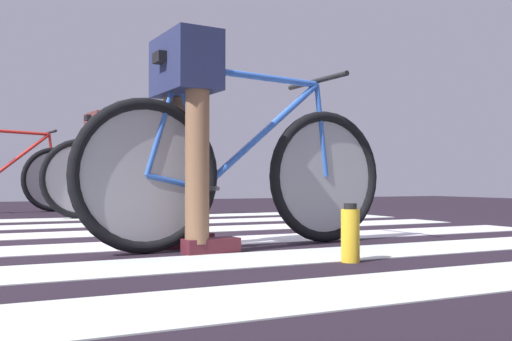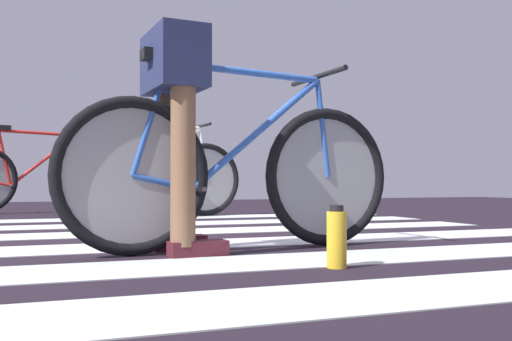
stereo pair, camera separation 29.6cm
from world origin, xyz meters
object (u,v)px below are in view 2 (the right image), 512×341
object	(u,v)px
bicycle_3_of_3	(33,177)
water_bottle	(337,238)
bicycle_2_of_3	(155,176)
cyclist_1_of_3	(175,110)
cyclist_2_of_3	(122,150)
bicycle_1_of_3	(237,171)

from	to	relation	value
bicycle_3_of_3	water_bottle	xyz separation A→B (m)	(1.16, -4.67, -0.27)
bicycle_3_of_3	water_bottle	size ratio (longest dim) A/B	7.17
bicycle_2_of_3	water_bottle	world-z (taller)	bicycle_2_of_3
cyclist_1_of_3	bicycle_2_of_3	bearing A→B (deg)	76.91
bicycle_2_of_3	cyclist_2_of_3	xyz separation A→B (m)	(-0.31, -0.04, 0.24)
cyclist_1_of_3	water_bottle	size ratio (longest dim) A/B	4.27
bicycle_1_of_3	bicycle_3_of_3	xyz separation A→B (m)	(-0.98, 4.00, 0.00)
bicycle_2_of_3	cyclist_2_of_3	bearing A→B (deg)	-180.00
cyclist_2_of_3	water_bottle	xyz separation A→B (m)	(0.39, -3.36, -0.51)
bicycle_2_of_3	bicycle_3_of_3	bearing A→B (deg)	123.43
bicycle_2_of_3	cyclist_2_of_3	distance (m)	0.39
cyclist_2_of_3	bicycle_3_of_3	xyz separation A→B (m)	(-0.77, 1.31, -0.24)
bicycle_1_of_3	water_bottle	distance (m)	0.74
bicycle_3_of_3	cyclist_2_of_3	bearing A→B (deg)	-68.49
bicycle_1_of_3	water_bottle	size ratio (longest dim) A/B	7.21
bicycle_2_of_3	water_bottle	size ratio (longest dim) A/B	7.19
bicycle_1_of_3	bicycle_2_of_3	bearing A→B (deg)	83.28
cyclist_2_of_3	bicycle_3_of_3	size ratio (longest dim) A/B	0.56
cyclist_1_of_3	water_bottle	world-z (taller)	cyclist_1_of_3
bicycle_1_of_3	cyclist_2_of_3	world-z (taller)	cyclist_2_of_3
bicycle_3_of_3	water_bottle	bearing A→B (deg)	-85.07
cyclist_2_of_3	bicycle_3_of_3	world-z (taller)	cyclist_2_of_3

